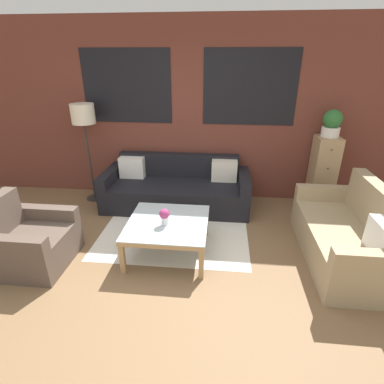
{
  "coord_description": "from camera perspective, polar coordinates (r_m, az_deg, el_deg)",
  "views": [
    {
      "loc": [
        0.57,
        -2.4,
        2.22
      ],
      "look_at": [
        0.19,
        1.28,
        0.55
      ],
      "focal_mm": 28.0,
      "sensor_mm": 36.0,
      "label": 1
    }
  ],
  "objects": [
    {
      "name": "drawer_cabinet",
      "position": [
        5.11,
        23.58,
        3.37
      ],
      "size": [
        0.34,
        0.41,
        1.14
      ],
      "color": "tan",
      "rests_on": "ground_plane"
    },
    {
      "name": "couch_dark",
      "position": [
        4.82,
        -2.97,
        0.48
      ],
      "size": [
        2.28,
        0.88,
        0.78
      ],
      "color": "black",
      "rests_on": "ground_plane"
    },
    {
      "name": "armchair_corner",
      "position": [
        3.96,
        -28.47,
        -8.36
      ],
      "size": [
        0.8,
        0.82,
        0.84
      ],
      "color": "brown",
      "rests_on": "ground_plane"
    },
    {
      "name": "floor_lamp",
      "position": [
        5.02,
        -19.97,
        13.01
      ],
      "size": [
        0.36,
        0.36,
        1.58
      ],
      "color": "#2D2D2D",
      "rests_on": "ground_plane"
    },
    {
      "name": "flower_vase",
      "position": [
        3.48,
        -5.28,
        -4.54
      ],
      "size": [
        0.12,
        0.12,
        0.21
      ],
      "color": "silver",
      "rests_on": "coffee_table"
    },
    {
      "name": "wall_back_brick",
      "position": [
        4.94,
        -0.84,
        14.84
      ],
      "size": [
        8.4,
        0.09,
        2.8
      ],
      "color": "brown",
      "rests_on": "ground_plane"
    },
    {
      "name": "ground_plane",
      "position": [
        3.32,
        -5.79,
        -17.82
      ],
      "size": [
        16.0,
        16.0,
        0.0
      ],
      "primitive_type": "plane",
      "color": "brown"
    },
    {
      "name": "settee_vintage",
      "position": [
        3.96,
        27.52,
        -7.61
      ],
      "size": [
        0.8,
        1.66,
        0.92
      ],
      "color": "tan",
      "rests_on": "ground_plane"
    },
    {
      "name": "rug",
      "position": [
        4.3,
        -3.11,
        -6.82
      ],
      "size": [
        2.0,
        1.75,
        0.0
      ],
      "color": "silver",
      "rests_on": "ground_plane"
    },
    {
      "name": "coffee_table",
      "position": [
        3.63,
        -4.63,
        -6.49
      ],
      "size": [
        0.95,
        0.95,
        0.43
      ],
      "color": "silver",
      "rests_on": "ground_plane"
    },
    {
      "name": "potted_plant",
      "position": [
        4.91,
        25.1,
        11.79
      ],
      "size": [
        0.27,
        0.27,
        0.4
      ],
      "color": "silver",
      "rests_on": "drawer_cabinet"
    }
  ]
}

